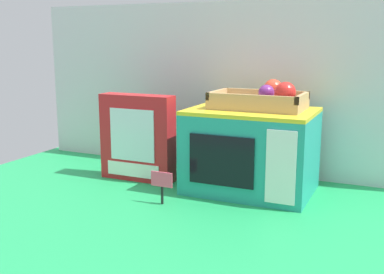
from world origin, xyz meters
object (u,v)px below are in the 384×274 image
Objects in this scene: food_groups_crate at (263,100)px; cookie_set_box at (137,138)px; toy_microwave at (251,151)px; price_sign at (162,183)px.

cookie_set_box is (-0.43, -0.06, -0.15)m from food_groups_crate.
food_groups_crate is (0.03, 0.02, 0.16)m from toy_microwave.
food_groups_crate reaches higher than price_sign.
toy_microwave is at bearing 49.75° from price_sign.
cookie_set_box is at bearing 135.28° from price_sign.
cookie_set_box is at bearing -174.51° from toy_microwave.
toy_microwave is 0.40m from cookie_set_box.
cookie_set_box is 3.01× the size of price_sign.
price_sign is (-0.20, -0.24, -0.07)m from toy_microwave.
food_groups_crate is 2.91× the size of price_sign.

